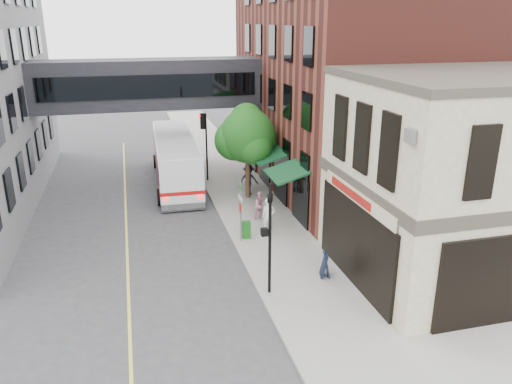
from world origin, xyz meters
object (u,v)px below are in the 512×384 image
pedestrian_b (260,206)px  pedestrian_c (249,180)px  bus (175,157)px  pedestrian_a (268,216)px  sandwich_board (325,265)px  newspaper_box (246,230)px

pedestrian_b → pedestrian_c: pedestrian_c is taller
bus → pedestrian_a: bus is taller
pedestrian_c → pedestrian_a: bearing=-99.0°
sandwich_board → pedestrian_c: bearing=108.0°
newspaper_box → bus: bearing=110.5°
bus → pedestrian_b: 8.85m
pedestrian_b → pedestrian_a: bearing=-105.1°
pedestrian_a → bus: bearing=103.3°
pedestrian_b → sandwich_board: bearing=-93.8°
pedestrian_b → sandwich_board: size_ratio=1.50×
pedestrian_a → newspaper_box: pedestrian_a is taller
pedestrian_a → pedestrian_c: 5.92m
pedestrian_b → pedestrian_c: size_ratio=0.81×
sandwich_board → pedestrian_b: bearing=112.6°
pedestrian_a → newspaper_box: 1.31m
pedestrian_a → pedestrian_c: size_ratio=0.97×
pedestrian_b → sandwich_board: pedestrian_b is taller
pedestrian_a → pedestrian_b: bearing=80.3°
bus → newspaper_box: (2.36, -10.20, -1.16)m
pedestrian_b → bus: bearing=102.7°
bus → sandwich_board: 15.57m
pedestrian_c → sandwich_board: (0.64, -10.78, -0.43)m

